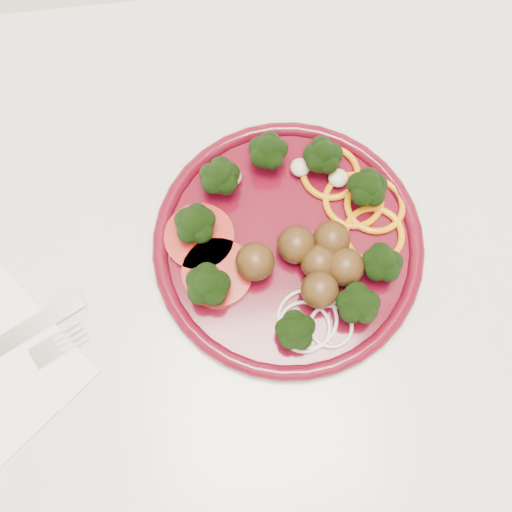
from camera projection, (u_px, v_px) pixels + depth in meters
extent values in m
cube|color=silver|center=(304.00, 345.00, 1.02)|extent=(2.40, 0.60, 0.87)
cube|color=beige|center=(338.00, 263.00, 0.59)|extent=(2.40, 0.60, 0.03)
cylinder|color=#490613|center=(288.00, 246.00, 0.57)|extent=(0.24, 0.24, 0.01)
torus|color=#490613|center=(288.00, 244.00, 0.57)|extent=(0.24, 0.24, 0.01)
sphere|color=#4F3313|center=(332.00, 239.00, 0.55)|extent=(0.03, 0.03, 0.03)
sphere|color=#4F3313|center=(296.00, 245.00, 0.55)|extent=(0.03, 0.03, 0.03)
sphere|color=#4F3313|center=(319.00, 262.00, 0.55)|extent=(0.03, 0.03, 0.03)
sphere|color=#4F3313|center=(255.00, 264.00, 0.54)|extent=(0.03, 0.03, 0.03)
sphere|color=#4F3313|center=(319.00, 291.00, 0.54)|extent=(0.03, 0.03, 0.03)
sphere|color=#4F3313|center=(345.00, 267.00, 0.54)|extent=(0.03, 0.03, 0.03)
torus|color=#CC7207|center=(353.00, 200.00, 0.58)|extent=(0.06, 0.06, 0.01)
torus|color=#CC7207|center=(374.00, 235.00, 0.57)|extent=(0.06, 0.06, 0.01)
torus|color=#CC7207|center=(330.00, 173.00, 0.59)|extent=(0.06, 0.06, 0.01)
torus|color=#CC7207|center=(375.00, 205.00, 0.58)|extent=(0.06, 0.06, 0.01)
cylinder|color=#720A07|center=(199.00, 237.00, 0.57)|extent=(0.06, 0.06, 0.01)
cylinder|color=#720A07|center=(217.00, 273.00, 0.56)|extent=(0.06, 0.06, 0.01)
torus|color=beige|center=(304.00, 327.00, 0.54)|extent=(0.05, 0.05, 0.00)
torus|color=beige|center=(331.00, 326.00, 0.54)|extent=(0.04, 0.04, 0.00)
torus|color=beige|center=(307.00, 319.00, 0.55)|extent=(0.05, 0.05, 0.00)
ellipsoid|color=#C6B793|center=(300.00, 168.00, 0.58)|extent=(0.02, 0.02, 0.01)
ellipsoid|color=#C6B793|center=(232.00, 177.00, 0.58)|extent=(0.02, 0.02, 0.01)
ellipsoid|color=#C6B793|center=(338.00, 178.00, 0.58)|extent=(0.02, 0.02, 0.01)
cube|color=silver|center=(27.00, 330.00, 0.55)|extent=(0.10, 0.06, 0.00)
cube|color=silver|center=(46.00, 353.00, 0.55)|extent=(0.03, 0.03, 0.00)
cube|color=silver|center=(74.00, 346.00, 0.55)|extent=(0.03, 0.01, 0.00)
cube|color=silver|center=(71.00, 341.00, 0.55)|extent=(0.03, 0.01, 0.00)
cube|color=silver|center=(68.00, 335.00, 0.55)|extent=(0.03, 0.01, 0.00)
cube|color=silver|center=(65.00, 330.00, 0.55)|extent=(0.03, 0.01, 0.00)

